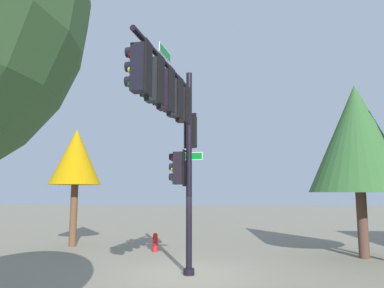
% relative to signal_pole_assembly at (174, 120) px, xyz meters
% --- Properties ---
extents(ground_plane, '(120.00, 120.00, 0.00)m').
position_rel_signal_pole_assembly_xyz_m(ground_plane, '(-1.54, 0.36, -4.79)').
color(ground_plane, gray).
extents(signal_pole_assembly, '(5.52, 1.63, 6.76)m').
position_rel_signal_pole_assembly_xyz_m(signal_pole_assembly, '(0.00, 0.00, 0.00)').
color(signal_pole_assembly, black).
rests_on(signal_pole_assembly, ground_plane).
extents(fire_hydrant, '(0.33, 0.24, 0.83)m').
position_rel_signal_pole_assembly_xyz_m(fire_hydrant, '(-5.93, -1.45, -4.38)').
color(fire_hydrant, red).
rests_on(fire_hydrant, ground_plane).
extents(tree_near, '(4.11, 4.11, 7.21)m').
position_rel_signal_pole_assembly_xyz_m(tree_near, '(-4.83, 7.26, 0.11)').
color(tree_near, '#4F342A').
rests_on(tree_near, ground_plane).
extents(tree_far, '(2.55, 2.55, 5.85)m').
position_rel_signal_pole_assembly_xyz_m(tree_far, '(-7.29, -5.77, -0.41)').
color(tree_far, brown).
rests_on(tree_far, ground_plane).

